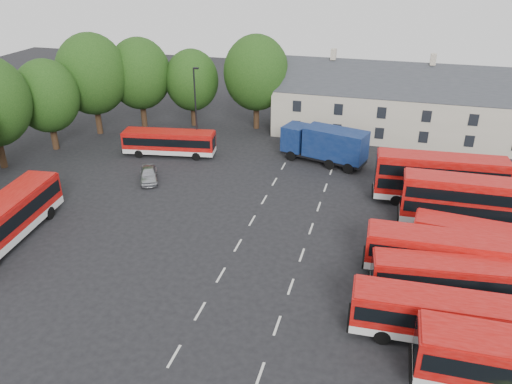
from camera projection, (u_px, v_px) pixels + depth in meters
ground at (230, 259)px, 36.61m from camera, size 140.00×140.00×0.00m
lane_markings at (269, 250)px, 37.73m from camera, size 5.15×33.80×0.01m
treeline at (105, 86)px, 55.36m from camera, size 29.92×32.59×12.01m
terrace_houses at (426, 109)px, 57.47m from camera, size 35.70×7.13×10.06m
bus_row_b at (446, 315)px, 28.33m from camera, size 10.74×2.87×3.01m
bus_row_c at (451, 277)px, 31.87m from camera, size 10.08×3.36×2.79m
bus_row_d at (451, 253)px, 33.93m from camera, size 11.34×2.90×3.19m
bus_row_e at (489, 241)px, 35.52m from camera, size 10.58×3.50×2.94m
bus_dd_south at (470, 201)px, 39.68m from camera, size 10.64×2.67×4.34m
bus_dd_north at (440, 177)px, 43.51m from camera, size 11.14×3.28×4.51m
bus_west at (4, 218)px, 37.95m from camera, size 4.09×12.27×3.40m
bus_north at (169, 141)px, 54.08m from camera, size 10.14×3.76×2.80m
box_truck at (325, 144)px, 51.98m from camera, size 9.31×5.09×3.89m
silver_car at (149, 174)px, 48.58m from camera, size 3.30×4.36×1.38m
lamppost at (196, 109)px, 53.14m from camera, size 0.66×0.27×9.51m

